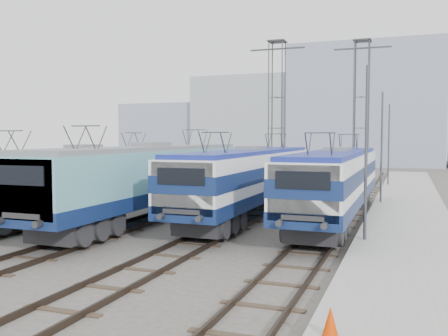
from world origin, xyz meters
TOP-DOWN VIEW (x-y plane):
  - ground at (0.00, 0.00)m, footprint 160.00×160.00m
  - platform at (10.20, 8.00)m, footprint 4.00×70.00m
  - locomotive_far_left at (-6.75, 5.16)m, footprint 2.83×17.88m
  - locomotive_center_left at (-2.25, 4.66)m, footprint 2.94×18.57m
  - locomotive_center_right at (2.25, 7.45)m, footprint 2.78×17.57m
  - locomotive_far_right at (6.75, 7.55)m, footprint 2.76×17.43m
  - catenary_tower_west at (0.00, 22.00)m, footprint 4.50×1.20m
  - catenary_tower_east at (6.50, 24.00)m, footprint 4.50×1.20m
  - mast_front at (8.60, 2.00)m, footprint 0.12×0.12m
  - mast_mid at (8.60, 14.00)m, footprint 0.12×0.12m
  - mast_rear at (8.60, 26.00)m, footprint 0.12×0.12m
  - safety_cone at (8.73, -8.02)m, footprint 0.33×0.33m
  - building_west at (-14.00, 62.00)m, footprint 18.00×12.00m
  - building_center at (4.00, 62.00)m, footprint 22.00×14.00m
  - building_far_west at (-30.00, 62.00)m, footprint 14.00×10.00m

SIDE VIEW (x-z plane):
  - ground at x=0.00m, z-range 0.00..0.00m
  - platform at x=10.20m, z-range 0.00..0.30m
  - safety_cone at x=8.73m, z-range 0.30..0.91m
  - locomotive_far_left at x=-6.75m, z-range 0.55..3.91m
  - locomotive_far_right at x=6.75m, z-range 0.59..3.87m
  - locomotive_center_right at x=2.25m, z-range 0.60..3.90m
  - locomotive_center_left at x=-2.25m, z-range 0.56..4.06m
  - mast_front at x=8.60m, z-range 0.00..7.00m
  - mast_mid at x=8.60m, z-range 0.00..7.00m
  - mast_rear at x=8.60m, z-range 0.00..7.00m
  - building_far_west at x=-30.00m, z-range 0.00..10.00m
  - catenary_tower_west at x=0.00m, z-range 0.64..12.64m
  - catenary_tower_east at x=6.50m, z-range 0.64..12.64m
  - building_west at x=-14.00m, z-range 0.00..14.00m
  - building_center at x=4.00m, z-range 0.00..18.00m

